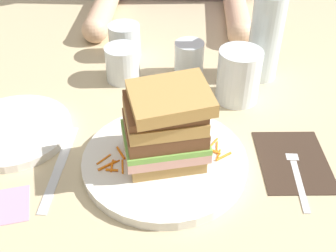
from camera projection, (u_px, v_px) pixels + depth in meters
ground_plane at (166, 153)px, 0.70m from camera, size 3.00×3.00×0.00m
main_plate at (167, 161)px, 0.68m from camera, size 0.27×0.27×0.02m
sandwich at (168, 127)px, 0.63m from camera, size 0.15×0.13×0.13m
carrot_shred_0 at (123, 167)px, 0.65m from camera, size 0.01×0.03×0.00m
carrot_shred_1 at (112, 166)px, 0.65m from camera, size 0.00×0.03×0.00m
carrot_shred_2 at (107, 165)px, 0.65m from camera, size 0.03×0.02×0.00m
carrot_shred_3 at (114, 163)px, 0.66m from camera, size 0.02×0.02×0.00m
carrot_shred_4 at (112, 170)px, 0.64m from camera, size 0.02×0.00×0.00m
carrot_shred_5 at (121, 153)px, 0.68m from camera, size 0.02×0.03×0.00m
carrot_shred_6 at (104, 159)px, 0.66m from camera, size 0.02×0.02×0.00m
carrot_shred_7 at (219, 154)px, 0.67m from camera, size 0.01×0.02×0.00m
carrot_shred_8 at (215, 152)px, 0.68m from camera, size 0.02×0.01×0.00m
carrot_shred_9 at (217, 146)px, 0.69m from camera, size 0.00×0.03×0.00m
carrot_shred_10 at (224, 156)px, 0.67m from camera, size 0.03×0.02×0.00m
carrot_shred_11 at (206, 149)px, 0.68m from camera, size 0.02×0.02×0.00m
carrot_shred_12 at (213, 143)px, 0.69m from camera, size 0.02×0.03×0.00m
napkin_dark at (293, 161)px, 0.69m from camera, size 0.12×0.16×0.00m
fork at (296, 169)px, 0.67m from camera, size 0.02×0.17×0.00m
knife at (58, 169)px, 0.67m from camera, size 0.02×0.20×0.00m
juice_glass at (238, 77)px, 0.80m from camera, size 0.08×0.08×0.10m
water_bottle at (267, 28)px, 0.83m from camera, size 0.07×0.07×0.25m
empty_tumbler_0 at (123, 64)px, 0.86m from camera, size 0.07×0.07×0.07m
empty_tumbler_1 at (189, 59)px, 0.87m from camera, size 0.06×0.06×0.08m
empty_tumbler_2 at (125, 41)px, 0.94m from camera, size 0.07×0.07×0.07m
side_plate at (14, 131)px, 0.74m from camera, size 0.20×0.20×0.02m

